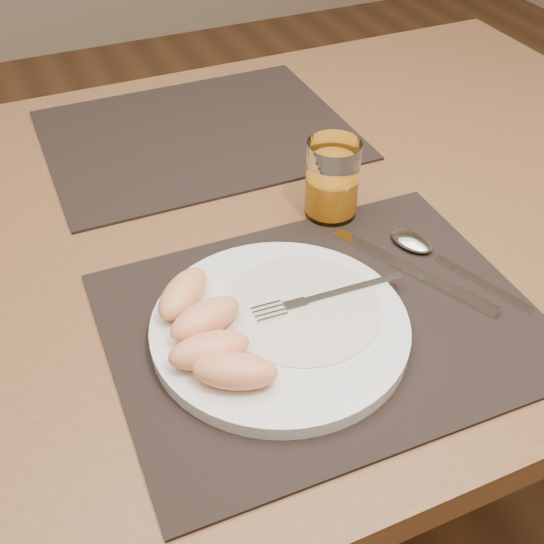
{
  "coord_description": "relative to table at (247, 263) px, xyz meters",
  "views": [
    {
      "loc": [
        -0.26,
        -0.67,
        1.27
      ],
      "look_at": [
        -0.02,
        -0.14,
        0.77
      ],
      "focal_mm": 45.0,
      "sensor_mm": 36.0,
      "label": 1
    }
  ],
  "objects": [
    {
      "name": "spoon",
      "position": [
        0.16,
        -0.16,
        0.09
      ],
      "size": [
        0.09,
        0.19,
        0.01
      ],
      "color": "silver",
      "rests_on": "placemat_near"
    },
    {
      "name": "table",
      "position": [
        0.0,
        0.0,
        0.0
      ],
      "size": [
        1.4,
        0.9,
        0.75
      ],
      "color": "brown",
      "rests_on": "ground"
    },
    {
      "name": "placemat_far",
      "position": [
        0.01,
        0.22,
        0.09
      ],
      "size": [
        0.45,
        0.35,
        0.0
      ],
      "primitive_type": "cube",
      "rotation": [
        0.0,
        0.0,
        -0.01
      ],
      "color": "black",
      "rests_on": "table"
    },
    {
      "name": "juice_glass",
      "position": [
        0.1,
        -0.04,
        0.13
      ],
      "size": [
        0.07,
        0.07,
        0.1
      ],
      "color": "white",
      "rests_on": "placemat_near"
    },
    {
      "name": "knife",
      "position": [
        0.14,
        -0.21,
        0.09
      ],
      "size": [
        0.1,
        0.21,
        0.01
      ],
      "color": "silver",
      "rests_on": "placemat_near"
    },
    {
      "name": "plate",
      "position": [
        -0.05,
        -0.22,
        0.1
      ],
      "size": [
        0.27,
        0.27,
        0.02
      ],
      "primitive_type": "cylinder",
      "color": "white",
      "rests_on": "placemat_near"
    },
    {
      "name": "grapefruit_wedges",
      "position": [
        -0.13,
        -0.22,
        0.12
      ],
      "size": [
        0.1,
        0.2,
        0.03
      ],
      "color": "#FFA268",
      "rests_on": "plate"
    },
    {
      "name": "plate_dressing",
      "position": [
        -0.02,
        -0.21,
        0.1
      ],
      "size": [
        0.17,
        0.17,
        0.0
      ],
      "color": "white",
      "rests_on": "plate"
    },
    {
      "name": "ground",
      "position": [
        0.0,
        0.0,
        -0.67
      ],
      "size": [
        5.0,
        5.0,
        0.0
      ],
      "primitive_type": "plane",
      "color": "brown",
      "rests_on": "ground"
    },
    {
      "name": "placemat_near",
      "position": [
        0.0,
        -0.22,
        0.09
      ],
      "size": [
        0.46,
        0.36,
        0.0
      ],
      "primitive_type": "cube",
      "rotation": [
        0.0,
        0.0,
        -0.02
      ],
      "color": "black",
      "rests_on": "table"
    },
    {
      "name": "fork",
      "position": [
        -0.0,
        -0.2,
        0.11
      ],
      "size": [
        0.18,
        0.03,
        0.0
      ],
      "color": "silver",
      "rests_on": "plate"
    }
  ]
}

